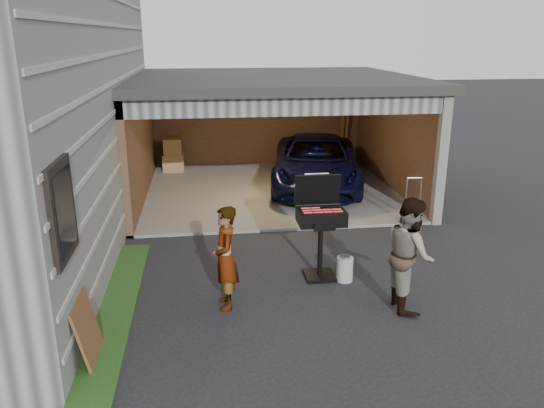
{
  "coord_description": "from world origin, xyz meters",
  "views": [
    {
      "loc": [
        -0.92,
        -6.5,
        3.82
      ],
      "look_at": [
        0.17,
        1.79,
        1.15
      ],
      "focal_mm": 35.0,
      "sensor_mm": 36.0,
      "label": 1
    }
  ],
  "objects_px": {
    "man": "(410,254)",
    "bbq_grill": "(320,220)",
    "plywood_panel": "(87,330)",
    "hand_truck": "(412,217)",
    "propane_tank": "(345,269)",
    "minivan": "(316,165)",
    "woman": "(225,258)"
  },
  "relations": [
    {
      "from": "man",
      "to": "bbq_grill",
      "type": "xyz_separation_m",
      "value": [
        -1.05,
        1.16,
        0.16
      ]
    },
    {
      "from": "bbq_grill",
      "to": "plywood_panel",
      "type": "height_order",
      "value": "bbq_grill"
    },
    {
      "from": "plywood_panel",
      "to": "hand_truck",
      "type": "xyz_separation_m",
      "value": [
        5.74,
        4.09,
        -0.21
      ]
    },
    {
      "from": "propane_tank",
      "to": "plywood_panel",
      "type": "bearing_deg",
      "value": -154.41
    },
    {
      "from": "minivan",
      "to": "bbq_grill",
      "type": "relative_size",
      "value": 2.76
    },
    {
      "from": "minivan",
      "to": "propane_tank",
      "type": "xyz_separation_m",
      "value": [
        -0.66,
        -5.4,
        -0.44
      ]
    },
    {
      "from": "woman",
      "to": "man",
      "type": "distance_m",
      "value": 2.65
    },
    {
      "from": "plywood_panel",
      "to": "hand_truck",
      "type": "distance_m",
      "value": 7.06
    },
    {
      "from": "bbq_grill",
      "to": "plywood_panel",
      "type": "xyz_separation_m",
      "value": [
        -3.3,
        -1.98,
        -0.58
      ]
    },
    {
      "from": "bbq_grill",
      "to": "hand_truck",
      "type": "distance_m",
      "value": 3.33
    },
    {
      "from": "bbq_grill",
      "to": "minivan",
      "type": "bearing_deg",
      "value": 78.68
    },
    {
      "from": "hand_truck",
      "to": "propane_tank",
      "type": "bearing_deg",
      "value": -125.32
    },
    {
      "from": "woman",
      "to": "plywood_panel",
      "type": "height_order",
      "value": "woman"
    },
    {
      "from": "bbq_grill",
      "to": "propane_tank",
      "type": "height_order",
      "value": "bbq_grill"
    },
    {
      "from": "propane_tank",
      "to": "hand_truck",
      "type": "xyz_separation_m",
      "value": [
        2.07,
        2.33,
        0.0
      ]
    },
    {
      "from": "minivan",
      "to": "hand_truck",
      "type": "relative_size",
      "value": 4.37
    },
    {
      "from": "man",
      "to": "plywood_panel",
      "type": "height_order",
      "value": "man"
    },
    {
      "from": "bbq_grill",
      "to": "plywood_panel",
      "type": "bearing_deg",
      "value": -149.1
    },
    {
      "from": "bbq_grill",
      "to": "propane_tank",
      "type": "bearing_deg",
      "value": -29.81
    },
    {
      "from": "minivan",
      "to": "bbq_grill",
      "type": "xyz_separation_m",
      "value": [
        -1.04,
        -5.19,
        0.35
      ]
    },
    {
      "from": "minivan",
      "to": "woman",
      "type": "bearing_deg",
      "value": -102.58
    },
    {
      "from": "woman",
      "to": "hand_truck",
      "type": "xyz_separation_m",
      "value": [
        4.01,
        2.94,
        -0.56
      ]
    },
    {
      "from": "minivan",
      "to": "bbq_grill",
      "type": "bearing_deg",
      "value": -90.43
    },
    {
      "from": "woman",
      "to": "bbq_grill",
      "type": "bearing_deg",
      "value": 113.69
    },
    {
      "from": "man",
      "to": "propane_tank",
      "type": "height_order",
      "value": "man"
    },
    {
      "from": "man",
      "to": "plywood_panel",
      "type": "relative_size",
      "value": 1.98
    },
    {
      "from": "minivan",
      "to": "propane_tank",
      "type": "height_order",
      "value": "minivan"
    },
    {
      "from": "woman",
      "to": "bbq_grill",
      "type": "xyz_separation_m",
      "value": [
        1.57,
        0.82,
        0.23
      ]
    },
    {
      "from": "hand_truck",
      "to": "minivan",
      "type": "bearing_deg",
      "value": 120.78
    },
    {
      "from": "man",
      "to": "bbq_grill",
      "type": "height_order",
      "value": "bbq_grill"
    },
    {
      "from": "propane_tank",
      "to": "hand_truck",
      "type": "relative_size",
      "value": 0.38
    },
    {
      "from": "minivan",
      "to": "propane_tank",
      "type": "distance_m",
      "value": 5.46
    }
  ]
}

